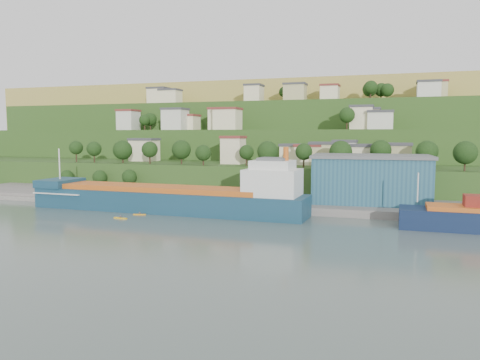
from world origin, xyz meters
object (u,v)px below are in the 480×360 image
at_px(kayak_orange, 140,214).
at_px(caravan, 58,190).
at_px(warehouse, 370,178).
at_px(cargo_ship_near, 174,200).

bearing_deg(kayak_orange, caravan, 140.34).
distance_m(warehouse, caravan, 95.62).
xyz_separation_m(warehouse, caravan, (-95.03, -8.99, -5.64)).
bearing_deg(kayak_orange, cargo_ship_near, 34.28).
height_order(cargo_ship_near, warehouse, cargo_ship_near).
xyz_separation_m(cargo_ship_near, kayak_orange, (-6.15, -7.13, -2.87)).
height_order(caravan, kayak_orange, caravan).
bearing_deg(warehouse, caravan, -178.29).
distance_m(cargo_ship_near, warehouse, 53.08).
bearing_deg(caravan, kayak_orange, -37.27).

